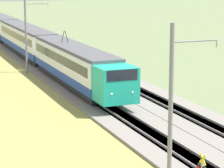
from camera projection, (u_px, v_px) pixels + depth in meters
ballast_main at (28, 56)px, 66.55m from camera, size 240.00×4.40×0.30m
ballast_adjacent at (62, 54)px, 68.13m from camera, size 240.00×4.40×0.30m
track_main at (28, 56)px, 66.54m from camera, size 240.00×1.57×0.45m
track_adjacent at (62, 54)px, 68.13m from camera, size 240.00×1.57×0.45m
passenger_train at (26, 38)px, 66.81m from camera, size 63.64×2.94×4.96m
catenary_mast_near at (172, 104)px, 25.02m from camera, size 0.22×2.56×7.96m
catenary_mast_mid at (27, 34)px, 54.30m from camera, size 0.22×2.56×8.16m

